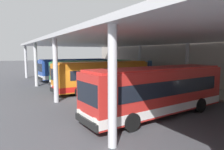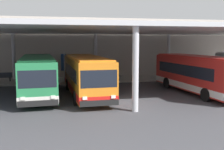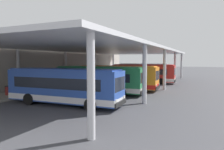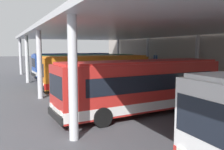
{
  "view_description": "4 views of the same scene",
  "coord_description": "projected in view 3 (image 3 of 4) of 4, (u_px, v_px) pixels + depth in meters",
  "views": [
    {
      "loc": [
        16.44,
        -6.72,
        4.1
      ],
      "look_at": [
        -3.96,
        5.19,
        1.47
      ],
      "focal_mm": 31.97,
      "sensor_mm": 36.0,
      "label": 1
    },
    {
      "loc": [
        -4.87,
        -18.29,
        4.28
      ],
      "look_at": [
        -0.29,
        3.0,
        1.65
      ],
      "focal_mm": 43.34,
      "sensor_mm": 36.0,
      "label": 2
    },
    {
      "loc": [
        -26.95,
        -7.62,
        3.92
      ],
      "look_at": [
        -1.93,
        4.19,
        1.88
      ],
      "focal_mm": 32.67,
      "sensor_mm": 36.0,
      "label": 3
    },
    {
      "loc": [
        18.85,
        -5.2,
        3.92
      ],
      "look_at": [
        -0.43,
        3.84,
        1.48
      ],
      "focal_mm": 38.2,
      "sensor_mm": 36.0,
      "label": 4
    }
  ],
  "objects": [
    {
      "name": "bus_second_bay",
      "position": [
        99.0,
        79.0,
        23.79
      ],
      "size": [
        3.09,
        10.64,
        3.17
      ],
      "color": "#28844C",
      "rests_on": "ground"
    },
    {
      "name": "canopy_shelter",
      "position": [
        110.0,
        51.0,
        29.79
      ],
      "size": [
        40.0,
        17.0,
        5.55
      ],
      "color": "silver",
      "rests_on": "ground"
    },
    {
      "name": "bench_waiting",
      "position": [
        22.0,
        88.0,
        23.64
      ],
      "size": [
        1.8,
        0.45,
        0.92
      ],
      "color": "#383D47",
      "rests_on": "platform_kerb"
    },
    {
      "name": "trash_bin",
      "position": [
        8.0,
        90.0,
        21.75
      ],
      "size": [
        0.52,
        0.52,
        0.98
      ],
      "color": "maroon",
      "rests_on": "platform_kerb"
    },
    {
      "name": "station_building_facade",
      "position": [
        58.0,
        62.0,
        33.95
      ],
      "size": [
        48.0,
        1.6,
        7.24
      ],
      "primitive_type": "cube",
      "color": "#ADA399",
      "rests_on": "ground"
    },
    {
      "name": "ground_plane",
      "position": [
        146.0,
        89.0,
        27.84
      ],
      "size": [
        200.0,
        200.0,
        0.0
      ],
      "primitive_type": "plane",
      "color": "#47474C"
    },
    {
      "name": "platform_kerb",
      "position": [
        75.0,
        84.0,
        32.83
      ],
      "size": [
        42.0,
        4.5,
        0.18
      ],
      "primitive_type": "cube",
      "color": "#A39E93",
      "rests_on": "ground"
    },
    {
      "name": "banner_sign",
      "position": [
        63.0,
        74.0,
        28.93
      ],
      "size": [
        0.7,
        0.12,
        3.2
      ],
      "color": "#B2B2B7",
      "rests_on": "platform_kerb"
    },
    {
      "name": "bus_middle_bay",
      "position": [
        118.0,
        77.0,
        26.88
      ],
      "size": [
        3.0,
        10.62,
        3.17
      ],
      "color": "orange",
      "rests_on": "ground"
    },
    {
      "name": "bus_departing",
      "position": [
        143.0,
        71.0,
        42.9
      ],
      "size": [
        2.85,
        10.57,
        3.17
      ],
      "color": "white",
      "rests_on": "ground"
    },
    {
      "name": "bus_far_bay",
      "position": [
        143.0,
        73.0,
        34.92
      ],
      "size": [
        3.16,
        10.66,
        3.17
      ],
      "color": "red",
      "rests_on": "ground"
    },
    {
      "name": "bus_nearest_bay",
      "position": [
        64.0,
        86.0,
        17.81
      ],
      "size": [
        3.17,
        10.66,
        3.17
      ],
      "color": "#284CA8",
      "rests_on": "ground"
    }
  ]
}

